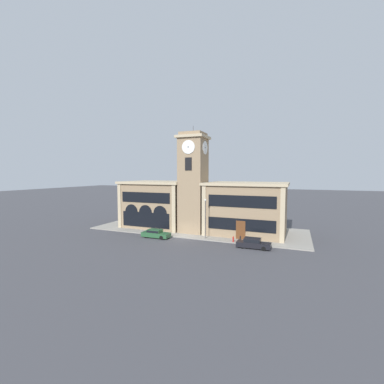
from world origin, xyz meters
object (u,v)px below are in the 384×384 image
(bollard, at_px, (240,239))
(fire_hydrant, at_px, (233,239))
(parked_car_mid, at_px, (253,243))
(street_lamp, at_px, (205,213))
(parked_car_near, at_px, (156,233))

(bollard, relative_size, fire_hydrant, 1.22)
(bollard, bearing_deg, parked_car_mid, -38.57)
(street_lamp, bearing_deg, bollard, -3.64)
(parked_car_near, height_order, parked_car_mid, parked_car_mid)
(parked_car_mid, height_order, bollard, parked_car_mid)
(parked_car_mid, height_order, street_lamp, street_lamp)
(fire_hydrant, bearing_deg, parked_car_mid, -27.44)
(parked_car_near, bearing_deg, parked_car_mid, 0.28)
(parked_car_mid, bearing_deg, parked_car_near, -179.72)
(parked_car_near, bearing_deg, fire_hydrant, 7.90)
(parked_car_near, xyz_separation_m, parked_car_mid, (16.03, 0.00, 0.03))
(parked_car_mid, relative_size, fire_hydrant, 5.50)
(parked_car_mid, xyz_separation_m, bollard, (-2.20, 1.76, -0.08))
(parked_car_mid, relative_size, street_lamp, 0.74)
(parked_car_near, xyz_separation_m, street_lamp, (8.03, 2.12, 3.59))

